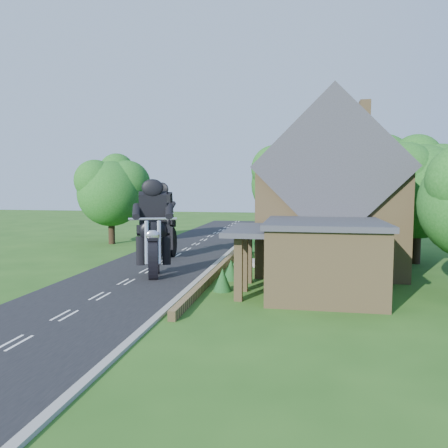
% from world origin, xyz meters
% --- Properties ---
extents(ground, '(120.00, 120.00, 0.00)m').
position_xyz_m(ground, '(0.00, 0.00, 0.00)').
color(ground, '#234D15').
rests_on(ground, ground).
extents(road, '(7.00, 80.00, 0.02)m').
position_xyz_m(road, '(0.00, 0.00, 0.01)').
color(road, black).
rests_on(road, ground).
extents(kerb, '(0.30, 80.00, 0.12)m').
position_xyz_m(kerb, '(3.65, 0.00, 0.06)').
color(kerb, gray).
rests_on(kerb, ground).
extents(garden_wall, '(0.30, 22.00, 0.40)m').
position_xyz_m(garden_wall, '(4.30, 5.00, 0.20)').
color(garden_wall, olive).
rests_on(garden_wall, ground).
extents(house, '(9.54, 8.64, 10.24)m').
position_xyz_m(house, '(10.49, 6.00, 4.34)').
color(house, olive).
rests_on(house, ground).
extents(annex, '(7.05, 5.94, 3.44)m').
position_xyz_m(annex, '(9.87, -0.80, 1.77)').
color(annex, olive).
rests_on(annex, ground).
extents(tree_house_right, '(6.51, 6.00, 8.40)m').
position_xyz_m(tree_house_right, '(16.65, 8.62, 5.19)').
color(tree_house_right, black).
rests_on(tree_house_right, ground).
extents(tree_behind_house, '(7.81, 7.20, 10.08)m').
position_xyz_m(tree_behind_house, '(14.18, 16.14, 6.23)').
color(tree_behind_house, black).
rests_on(tree_behind_house, ground).
extents(tree_behind_left, '(6.94, 6.40, 9.16)m').
position_xyz_m(tree_behind_left, '(8.16, 17.13, 5.73)').
color(tree_behind_left, black).
rests_on(tree_behind_left, ground).
extents(tree_far_road, '(6.08, 5.60, 7.84)m').
position_xyz_m(tree_far_road, '(-6.86, 14.11, 4.84)').
color(tree_far_road, black).
rests_on(tree_far_road, ground).
extents(shrub_a, '(0.90, 0.90, 1.10)m').
position_xyz_m(shrub_a, '(5.30, -1.00, 0.55)').
color(shrub_a, '#123B17').
rests_on(shrub_a, ground).
extents(shrub_b, '(0.90, 0.90, 1.10)m').
position_xyz_m(shrub_b, '(5.30, 1.50, 0.55)').
color(shrub_b, '#123B17').
rests_on(shrub_b, ground).
extents(shrub_c, '(0.90, 0.90, 1.10)m').
position_xyz_m(shrub_c, '(5.30, 4.00, 0.55)').
color(shrub_c, '#123B17').
rests_on(shrub_c, ground).
extents(shrub_d, '(0.90, 0.90, 1.10)m').
position_xyz_m(shrub_d, '(5.30, 9.00, 0.55)').
color(shrub_d, '#123B17').
rests_on(shrub_d, ground).
extents(shrub_e, '(0.90, 0.90, 1.10)m').
position_xyz_m(shrub_e, '(5.30, 11.50, 0.55)').
color(shrub_e, '#123B17').
rests_on(shrub_e, ground).
extents(shrub_f, '(0.90, 0.90, 1.10)m').
position_xyz_m(shrub_f, '(5.30, 14.00, 0.55)').
color(shrub_f, '#123B17').
rests_on(shrub_f, ground).
extents(motorcycle_lead, '(0.93, 1.78, 1.61)m').
position_xyz_m(motorcycle_lead, '(1.01, 1.41, 0.80)').
color(motorcycle_lead, black).
rests_on(motorcycle_lead, ground).
extents(motorcycle_follow, '(1.02, 1.72, 1.57)m').
position_xyz_m(motorcycle_follow, '(-0.36, 7.48, 0.78)').
color(motorcycle_follow, black).
rests_on(motorcycle_follow, ground).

